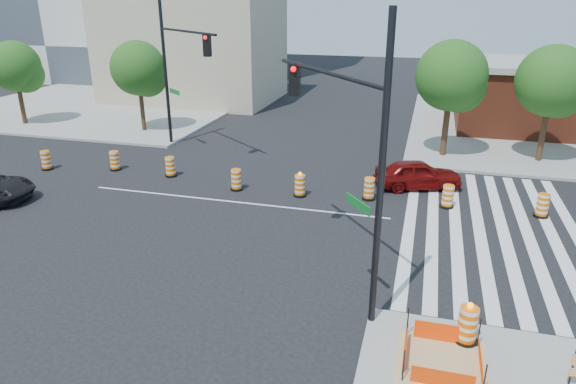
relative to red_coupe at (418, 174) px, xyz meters
name	(u,v)px	position (x,y,z in m)	size (l,w,h in m)	color
ground	(234,202)	(-7.90, -4.05, -0.70)	(120.00, 120.00, 0.00)	black
sidewalk_nw	(113,103)	(-25.90, 13.95, -0.62)	(22.00, 22.00, 0.15)	gray
crosswalk_east	(491,229)	(3.05, -4.05, -0.69)	(6.75, 13.50, 0.01)	silver
lane_centerline	(234,202)	(-7.90, -4.05, -0.69)	(14.00, 0.12, 0.01)	silver
excavation_pit	(441,362)	(1.10, -13.05, -0.48)	(2.20, 2.20, 0.90)	tan
beige_midrise	(193,41)	(-19.90, 17.95, 4.30)	(14.00, 10.00, 10.00)	tan
red_coupe	(418,174)	(0.00, 0.00, 0.00)	(1.65, 4.09, 1.40)	#600908
signal_pole_se	(348,134)	(-1.91, -10.26, 4.43)	(4.11, 5.01, 8.38)	black
signal_pole_nw	(177,59)	(-13.70, 2.75, 4.65)	(5.25, 4.26, 8.75)	black
pit_drum	(467,326)	(1.71, -11.99, -0.04)	(0.62, 0.62, 1.23)	black
tree_north_a	(16,69)	(-27.48, 5.62, 3.23)	(3.48, 3.45, 5.86)	#382314
tree_north_b	(139,71)	(-18.29, 6.20, 3.36)	(3.55, 3.55, 6.04)	#382314
tree_north_c	(452,80)	(1.26, 5.63, 3.70)	(3.88, 3.85, 6.55)	#382314
tree_north_d	(553,85)	(6.38, 5.92, 3.59)	(3.76, 3.76, 6.39)	#382314
median_drum_0	(46,161)	(-19.18, -2.39, -0.22)	(0.60, 0.60, 1.02)	black
median_drum_1	(115,161)	(-15.62, -1.48, -0.22)	(0.60, 0.60, 1.02)	black
median_drum_2	(170,167)	(-12.28, -1.63, -0.22)	(0.60, 0.60, 1.02)	black
median_drum_3	(236,180)	(-8.32, -2.57, -0.22)	(0.60, 0.60, 1.02)	black
median_drum_4	(300,186)	(-5.20, -2.54, -0.21)	(0.60, 0.60, 1.18)	black
median_drum_5	(369,189)	(-2.07, -2.10, -0.22)	(0.60, 0.60, 1.02)	black
median_drum_6	(448,197)	(1.37, -2.13, -0.22)	(0.60, 0.60, 1.02)	black
median_drum_7	(542,206)	(5.18, -2.15, -0.22)	(0.60, 0.60, 1.02)	black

